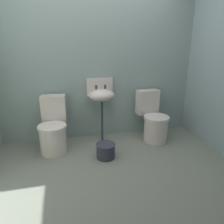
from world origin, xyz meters
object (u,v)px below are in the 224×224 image
Objects in this scene: toilet_left at (53,129)px; sink at (101,95)px; toilet_right at (153,120)px; bucket at (106,150)px.

toilet_left is 0.79× the size of sink.
sink is at bearing -159.44° from toilet_left.
toilet_right reaches higher than bucket.
toilet_right is 2.86× the size of bucket.
toilet_right is 0.79× the size of sink.
sink is 0.88m from bucket.
toilet_left reaches higher than bucket.
sink reaches higher than toilet_left.
toilet_right is 0.95m from sink.
toilet_right is at bearing -12.92° from sink.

